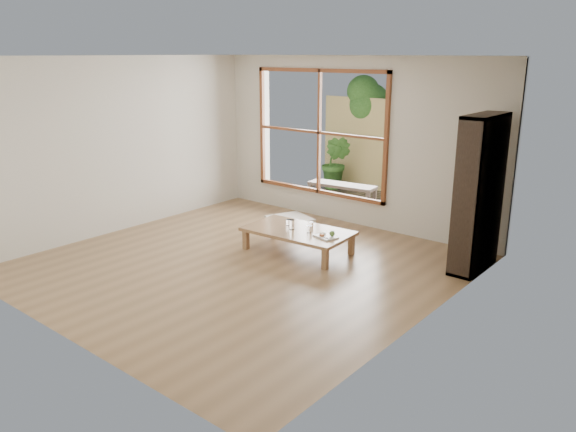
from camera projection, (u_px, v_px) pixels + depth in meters
The scene contains 15 objects.
ground at pixel (244, 264), 7.26m from camera, with size 5.00×5.00×0.00m, color #937049.
low_table at pixel (298, 232), 7.66m from camera, with size 1.49×0.90×0.32m.
floor_cushion at pixel (290, 220), 9.02m from camera, with size 0.61×0.61×0.09m, color silver.
bookshelf at pixel (479, 194), 6.87m from camera, with size 0.31×0.87×1.94m, color #32251C.
glass_tall at pixel (292, 225), 7.63m from camera, with size 0.07×0.07×0.14m, color silver.
glass_mid at pixel (309, 229), 7.51m from camera, with size 0.07×0.07×0.10m, color silver.
glass_short at pixel (311, 225), 7.74m from camera, with size 0.06×0.06×0.08m, color silver.
glass_small at pixel (289, 223), 7.82m from camera, with size 0.07×0.07×0.09m, color silver.
food_tray at pixel (327, 236), 7.33m from camera, with size 0.34×0.28×0.09m.
deck at pixel (355, 202), 10.27m from camera, with size 2.80×2.00×0.05m, color #332B25.
garden_bench at pixel (342, 187), 9.91m from camera, with size 1.25×0.51×0.39m.
bamboo_fence at pixel (385, 147), 10.75m from camera, with size 2.80×0.06×1.80m, color tan.
shrub_right at pixel (417, 179), 10.20m from camera, with size 0.72×0.62×0.80m, color #366726.
shrub_left at pixel (336, 162), 11.05m from camera, with size 0.58×0.47×1.06m, color #366726.
garden_tree at pixel (365, 105), 11.19m from camera, with size 1.04×0.85×2.22m.
Camera 1 is at (4.76, -4.88, 2.64)m, focal length 35.00 mm.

